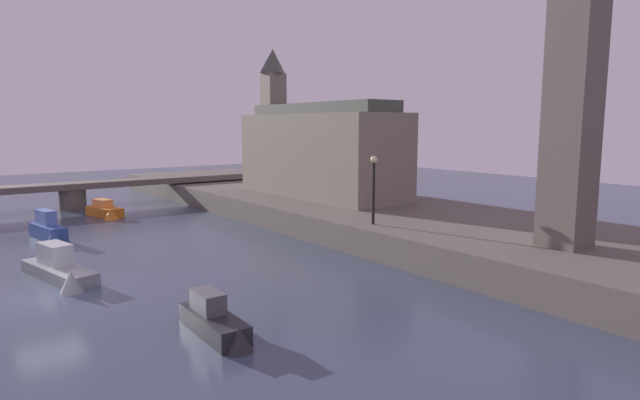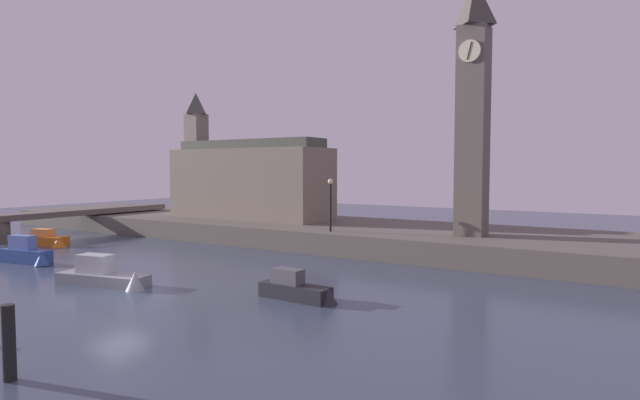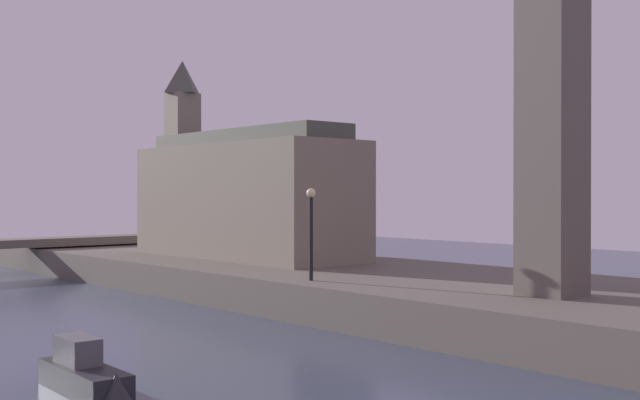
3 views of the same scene
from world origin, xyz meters
TOP-DOWN VIEW (x-y plane):
  - far_embankment at (0.00, 20.00)m, footprint 70.00×12.00m
  - clock_tower at (11.01, 18.49)m, footprint 1.99×2.05m
  - parliament_hall at (-9.26, 20.16)m, footprint 14.71×5.18m
  - streetlamp at (2.22, 15.35)m, footprint 0.36×0.36m
  - boat_barge_dark at (7.70, 3.61)m, footprint 3.89×1.12m

SIDE VIEW (x-z plane):
  - boat_barge_dark at x=7.70m, z-range -0.24..1.15m
  - far_embankment at x=0.00m, z-range 0.00..1.50m
  - streetlamp at x=2.22m, z-range 1.97..5.60m
  - parliament_hall at x=-9.26m, z-range -0.80..10.62m
  - clock_tower at x=11.01m, z-range 1.76..18.09m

